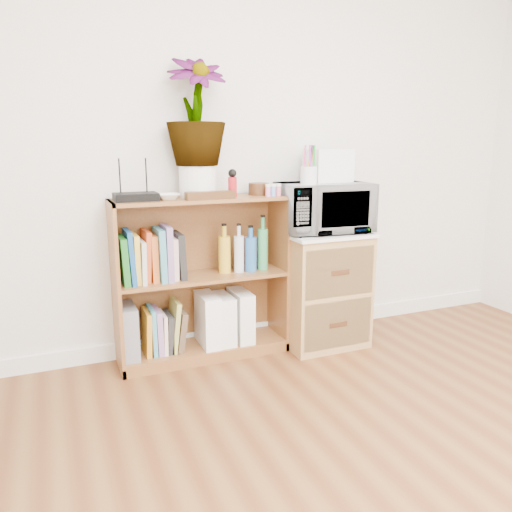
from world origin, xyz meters
TOP-DOWN VIEW (x-y plane):
  - skirting_board at (0.00, 2.24)m, footprint 4.00×0.02m
  - bookshelf at (-0.35, 2.10)m, footprint 1.00×0.30m
  - wicker_unit at (0.40, 2.02)m, footprint 0.50×0.45m
  - microwave at (0.40, 2.02)m, footprint 0.56×0.40m
  - pen_cup at (0.25, 1.94)m, footprint 0.09×0.09m
  - small_appliance at (0.46, 2.08)m, footprint 0.25×0.21m
  - router at (-0.71, 2.08)m, footprint 0.23×0.15m
  - white_bowl at (-0.54, 2.07)m, footprint 0.13×0.13m
  - plant_pot at (-0.36, 2.12)m, footprint 0.21×0.21m
  - potted_plant at (-0.36, 2.12)m, footprint 0.33×0.33m
  - trinket_box at (-0.32, 2.00)m, footprint 0.27×0.07m
  - kokeshi_doll at (-0.17, 2.06)m, footprint 0.05×0.05m
  - wooden_bowl at (0.01, 2.11)m, footprint 0.12×0.12m
  - paint_jars at (0.06, 2.01)m, footprint 0.12×0.04m
  - file_box at (-0.79, 2.10)m, footprint 0.09×0.24m
  - magazine_holder_left at (-0.33, 2.09)m, footprint 0.10×0.25m
  - magazine_holder_mid at (-0.23, 2.09)m, footprint 0.09×0.24m
  - magazine_holder_right at (-0.11, 2.09)m, footprint 0.10×0.24m
  - cookbooks at (-0.64, 2.10)m, footprint 0.35×0.20m
  - liquor_bottles at (-0.09, 2.10)m, footprint 0.31×0.07m
  - lower_books at (-0.59, 2.10)m, footprint 0.24×0.19m

SIDE VIEW (x-z plane):
  - skirting_board at x=0.00m, z-range 0.00..0.10m
  - lower_books at x=-0.59m, z-range 0.05..0.35m
  - magazine_holder_mid at x=-0.23m, z-range 0.07..0.36m
  - file_box at x=-0.79m, z-range 0.07..0.37m
  - magazine_holder_right at x=-0.11m, z-range 0.07..0.38m
  - magazine_holder_left at x=-0.33m, z-range 0.07..0.38m
  - wicker_unit at x=0.40m, z-range 0.00..0.70m
  - bookshelf at x=-0.35m, z-range 0.00..0.95m
  - cookbooks at x=-0.64m, z-range 0.48..0.79m
  - liquor_bottles at x=-0.09m, z-range 0.48..0.80m
  - microwave at x=0.40m, z-range 0.72..1.02m
  - white_bowl at x=-0.54m, z-range 0.95..0.98m
  - router at x=-0.71m, z-range 0.95..0.99m
  - trinket_box at x=-0.32m, z-range 0.95..0.99m
  - paint_jars at x=0.06m, z-range 0.95..1.01m
  - wooden_bowl at x=0.01m, z-range 0.95..1.02m
  - kokeshi_doll at x=-0.17m, z-range 0.95..1.06m
  - plant_pot at x=-0.36m, z-range 0.95..1.13m
  - pen_cup at x=0.25m, z-range 1.02..1.12m
  - small_appliance at x=0.46m, z-range 1.02..1.21m
  - potted_plant at x=-0.36m, z-range 1.13..1.71m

